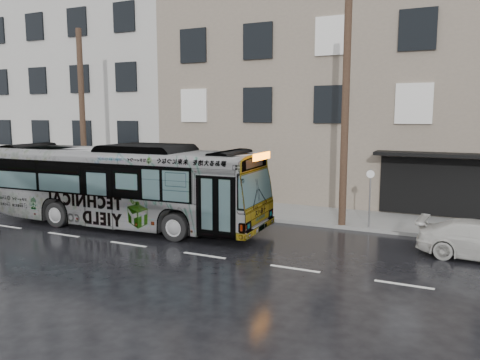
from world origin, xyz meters
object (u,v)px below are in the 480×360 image
object	(u,v)px
dark_sedan	(16,192)
bus	(123,185)
utility_pole_rear	(82,116)
sign_post	(370,198)
utility_pole_front	(345,116)

from	to	relation	value
dark_sedan	bus	bearing A→B (deg)	-95.43
utility_pole_rear	dark_sedan	xyz separation A→B (m)	(-2.64, -2.27, -3.97)
dark_sedan	utility_pole_rear	bearing A→B (deg)	-45.89
utility_pole_rear	sign_post	xyz separation A→B (m)	(15.10, 0.00, -3.30)
utility_pole_front	dark_sedan	distance (m)	17.26
utility_pole_rear	dark_sedan	bearing A→B (deg)	-139.35
sign_post	bus	bearing A→B (deg)	-159.83
utility_pole_front	utility_pole_rear	size ratio (longest dim) A/B	1.00
utility_pole_front	sign_post	world-z (taller)	utility_pole_front
bus	utility_pole_front	bearing A→B (deg)	-69.77
utility_pole_front	bus	world-z (taller)	utility_pole_front
utility_pole_front	utility_pole_rear	bearing A→B (deg)	180.00
sign_post	bus	xyz separation A→B (m)	(-9.63, -3.54, 0.40)
utility_pole_front	dark_sedan	world-z (taller)	utility_pole_front
bus	dark_sedan	world-z (taller)	bus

